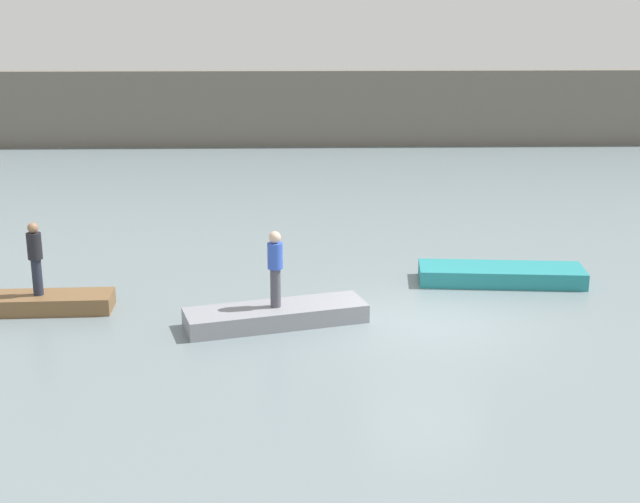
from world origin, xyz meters
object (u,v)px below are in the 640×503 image
at_px(rowboat_teal, 501,275).
at_px(person_dark_shirt, 35,255).
at_px(rowboat_brown, 40,303).
at_px(person_blue_shirt, 275,265).
at_px(rowboat_grey, 276,315).

xyz_separation_m(rowboat_teal, person_dark_shirt, (-10.70, -1.75, 1.09)).
distance_m(rowboat_brown, rowboat_teal, 10.84).
relative_size(rowboat_brown, person_blue_shirt, 1.94).
bearing_deg(rowboat_teal, person_blue_shirt, -148.18).
xyz_separation_m(rowboat_brown, rowboat_teal, (10.70, 1.75, 0.01)).
distance_m(rowboat_brown, person_dark_shirt, 1.10).
height_order(rowboat_teal, person_dark_shirt, person_dark_shirt).
bearing_deg(rowboat_grey, person_blue_shirt, -15.89).
xyz_separation_m(rowboat_brown, person_dark_shirt, (-0.00, 0.00, 1.10)).
height_order(rowboat_brown, person_blue_shirt, person_blue_shirt).
height_order(rowboat_grey, person_dark_shirt, person_dark_shirt).
relative_size(rowboat_grey, rowboat_teal, 0.97).
xyz_separation_m(rowboat_brown, person_blue_shirt, (5.26, -0.98, 1.13)).
distance_m(person_dark_shirt, person_blue_shirt, 5.35).
distance_m(rowboat_teal, person_dark_shirt, 10.89).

